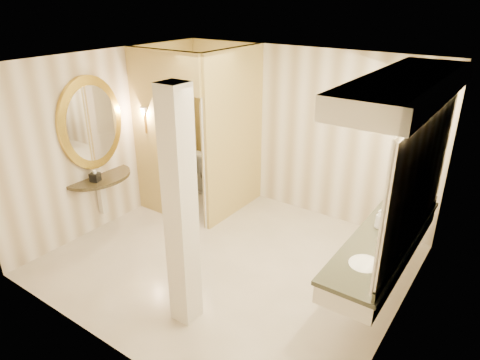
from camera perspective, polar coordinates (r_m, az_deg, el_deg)
name	(u,v)px	position (r m, az deg, el deg)	size (l,w,h in m)	color
floor	(229,260)	(6.10, -1.49, -10.62)	(4.50, 4.50, 0.00)	beige
ceiling	(226,63)	(5.09, -1.83, 15.33)	(4.50, 4.50, 0.00)	white
wall_back	(301,133)	(7.06, 8.11, 6.28)	(4.50, 0.02, 2.70)	white
wall_front	(99,239)	(4.20, -18.25, -7.54)	(4.50, 0.02, 2.70)	white
wall_left	(111,139)	(6.96, -16.78, 5.21)	(0.02, 4.00, 2.70)	white
wall_right	(409,221)	(4.61, 21.55, -5.10)	(0.02, 4.00, 2.70)	white
toilet_closet	(206,134)	(6.81, -4.52, 6.10)	(1.50, 1.55, 2.70)	#CABD6A
wall_sconce	(144,113)	(6.87, -12.64, 8.77)	(0.14, 0.14, 0.42)	gold
vanity	(397,176)	(4.90, 20.22, 0.47)	(0.75, 2.66, 2.09)	silver
console_shelf	(94,146)	(6.73, -18.92, 4.29)	(1.07, 1.07, 1.98)	black
pillar	(181,213)	(4.48, -7.91, -4.36)	(0.26, 0.26, 2.70)	silver
tissue_box	(95,177)	(6.67, -18.76, 0.37)	(0.13, 0.13, 0.13)	black
toilet	(211,168)	(8.07, -3.95, 1.55)	(0.45, 0.79, 0.80)	white
soap_bottle_a	(381,223)	(5.35, 18.35, -5.46)	(0.06, 0.06, 0.13)	beige
soap_bottle_b	(381,238)	(5.06, 18.34, -7.32)	(0.09, 0.09, 0.12)	silver
soap_bottle_c	(379,219)	(5.32, 18.05, -4.97)	(0.09, 0.09, 0.24)	#C6B28C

